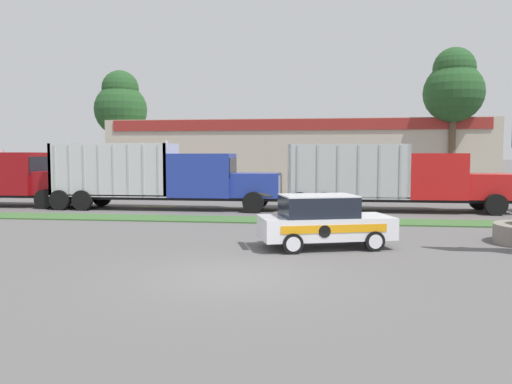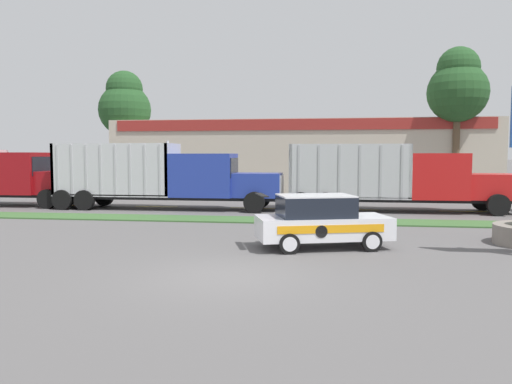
{
  "view_description": "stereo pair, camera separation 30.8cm",
  "coord_description": "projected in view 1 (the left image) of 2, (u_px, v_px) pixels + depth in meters",
  "views": [
    {
      "loc": [
        2.04,
        -11.41,
        2.86
      ],
      "look_at": [
        -0.66,
        9.45,
        1.29
      ],
      "focal_mm": 35.0,
      "sensor_mm": 36.0,
      "label": 1
    },
    {
      "loc": [
        2.34,
        -11.37,
        2.86
      ],
      "look_at": [
        -0.66,
        9.45,
        1.29
      ],
      "focal_mm": 35.0,
      "sensor_mm": 36.0,
      "label": 2
    }
  ],
  "objects": [
    {
      "name": "centre_line_2",
      "position": [
        62.0,
        205.0,
        28.13
      ],
      "size": [
        2.4,
        0.14,
        0.01
      ],
      "primitive_type": "cube",
      "color": "yellow",
      "rests_on": "ground_plane"
    },
    {
      "name": "centre_line_6",
      "position": [
        461.0,
        211.0,
        25.37
      ],
      "size": [
        2.4,
        0.14,
        0.01
      ],
      "primitive_type": "cube",
      "color": "yellow",
      "rests_on": "ground_plane"
    },
    {
      "name": "rally_car",
      "position": [
        323.0,
        221.0,
        15.33
      ],
      "size": [
        4.35,
        2.83,
        1.67
      ],
      "color": "white",
      "rests_on": "ground_plane"
    },
    {
      "name": "ground_plane",
      "position": [
        232.0,
        276.0,
        11.76
      ],
      "size": [
        600.0,
        600.0,
        0.0
      ],
      "primitive_type": "plane",
      "color": "#5B5959"
    },
    {
      "name": "centre_line_5",
      "position": [
        353.0,
        209.0,
        26.06
      ],
      "size": [
        2.4,
        0.14,
        0.01
      ],
      "primitive_type": "cube",
      "color": "yellow",
      "rests_on": "ground_plane"
    },
    {
      "name": "store_building_backdrop",
      "position": [
        298.0,
        156.0,
        42.29
      ],
      "size": [
        28.92,
        12.1,
        5.51
      ],
      "color": "#BCB29E",
      "rests_on": "ground_plane"
    },
    {
      "name": "tree_behind_centre",
      "position": [
        454.0,
        87.0,
        34.45
      ],
      "size": [
        4.11,
        4.11,
        10.24
      ],
      "color": "brown",
      "rests_on": "ground_plane"
    },
    {
      "name": "grass_verge",
      "position": [
        273.0,
        220.0,
        21.6
      ],
      "size": [
        120.0,
        1.98,
        0.06
      ],
      "primitive_type": "cube",
      "color": "#3D6633",
      "rests_on": "ground_plane"
    },
    {
      "name": "centre_line_4",
      "position": [
        251.0,
        208.0,
        26.75
      ],
      "size": [
        2.4,
        0.14,
        0.01
      ],
      "primitive_type": "cube",
      "color": "yellow",
      "rests_on": "ground_plane"
    },
    {
      "name": "dump_truck_trail",
      "position": [
        415.0,
        181.0,
        25.04
      ],
      "size": [
        11.11,
        2.83,
        3.39
      ],
      "color": "black",
      "rests_on": "ground_plane"
    },
    {
      "name": "tree_behind_left",
      "position": [
        121.0,
        105.0,
        39.97
      ],
      "size": [
        4.17,
        4.17,
        9.59
      ],
      "color": "brown",
      "rests_on": "ground_plane"
    },
    {
      "name": "centre_line_3",
      "position": [
        154.0,
        207.0,
        27.44
      ],
      "size": [
        2.4,
        0.14,
        0.01
      ],
      "primitive_type": "cube",
      "color": "yellow",
      "rests_on": "ground_plane"
    },
    {
      "name": "dump_truck_far_right",
      "position": [
        182.0,
        179.0,
        26.0
      ],
      "size": [
        11.97,
        2.59,
        3.57
      ],
      "color": "black",
      "rests_on": "ground_plane"
    }
  ]
}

